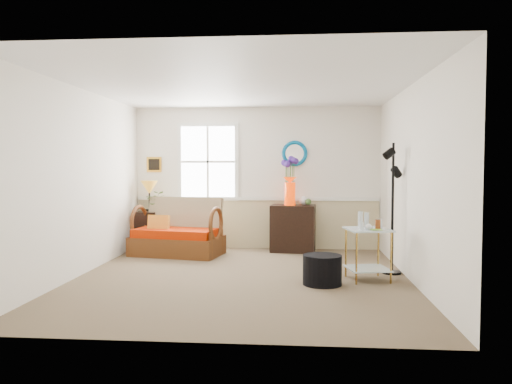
# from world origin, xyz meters

# --- Properties ---
(floor) EXTENTS (4.50, 5.00, 0.01)m
(floor) POSITION_xyz_m (0.00, 0.00, 0.00)
(floor) COLOR brown
(floor) RESTS_ON ground
(ceiling) EXTENTS (4.50, 5.00, 0.01)m
(ceiling) POSITION_xyz_m (0.00, 0.00, 2.60)
(ceiling) COLOR white
(ceiling) RESTS_ON walls
(walls) EXTENTS (4.51, 5.01, 2.60)m
(walls) POSITION_xyz_m (0.00, 0.00, 1.30)
(walls) COLOR white
(walls) RESTS_ON floor
(wainscot) EXTENTS (4.46, 0.02, 0.90)m
(wainscot) POSITION_xyz_m (0.00, 2.48, 0.45)
(wainscot) COLOR tan
(wainscot) RESTS_ON walls
(chair_rail) EXTENTS (4.46, 0.04, 0.06)m
(chair_rail) POSITION_xyz_m (0.00, 2.47, 0.92)
(chair_rail) COLOR white
(chair_rail) RESTS_ON walls
(window) EXTENTS (1.14, 0.06, 1.44)m
(window) POSITION_xyz_m (-0.90, 2.47, 1.60)
(window) COLOR white
(window) RESTS_ON walls
(picture) EXTENTS (0.28, 0.03, 0.28)m
(picture) POSITION_xyz_m (-1.92, 2.48, 1.55)
(picture) COLOR #AF771E
(picture) RESTS_ON walls
(mirror) EXTENTS (0.47, 0.07, 0.47)m
(mirror) POSITION_xyz_m (0.70, 2.48, 1.75)
(mirror) COLOR #0075AB
(mirror) RESTS_ON walls
(loveseat) EXTENTS (1.62, 1.11, 0.97)m
(loveseat) POSITION_xyz_m (-1.30, 1.67, 0.49)
(loveseat) COLOR brown
(loveseat) RESTS_ON floor
(throw_pillow) EXTENTS (0.37, 0.12, 0.37)m
(throw_pillow) POSITION_xyz_m (-1.61, 1.64, 0.50)
(throw_pillow) COLOR #D8590C
(throw_pillow) RESTS_ON loveseat
(lamp_stand) EXTENTS (0.41, 0.41, 0.69)m
(lamp_stand) POSITION_xyz_m (-1.97, 2.19, 0.35)
(lamp_stand) COLOR black
(lamp_stand) RESTS_ON floor
(table_lamp) EXTENTS (0.40, 0.40, 0.56)m
(table_lamp) POSITION_xyz_m (-1.94, 2.20, 0.97)
(table_lamp) COLOR #C68824
(table_lamp) RESTS_ON lamp_stand
(potted_plant) EXTENTS (0.42, 0.45, 0.29)m
(potted_plant) POSITION_xyz_m (-1.82, 2.20, 0.84)
(potted_plant) COLOR #42622C
(potted_plant) RESTS_ON lamp_stand
(cabinet) EXTENTS (0.82, 0.57, 0.83)m
(cabinet) POSITION_xyz_m (0.68, 2.18, 0.41)
(cabinet) COLOR black
(cabinet) RESTS_ON floor
(flower_vase) EXTENTS (0.32, 0.32, 0.84)m
(flower_vase) POSITION_xyz_m (0.62, 2.15, 1.25)
(flower_vase) COLOR red
(flower_vase) RESTS_ON cabinet
(side_table) EXTENTS (0.64, 0.64, 0.69)m
(side_table) POSITION_xyz_m (1.69, 0.02, 0.35)
(side_table) COLOR olive
(side_table) RESTS_ON floor
(tabletop_items) EXTENTS (0.40, 0.40, 0.22)m
(tabletop_items) POSITION_xyz_m (1.72, 0.02, 0.80)
(tabletop_items) COLOR silver
(tabletop_items) RESTS_ON side_table
(floor_lamp) EXTENTS (0.34, 0.34, 1.85)m
(floor_lamp) POSITION_xyz_m (2.09, 0.46, 0.92)
(floor_lamp) COLOR black
(floor_lamp) RESTS_ON floor
(ottoman) EXTENTS (0.50, 0.50, 0.38)m
(ottoman) POSITION_xyz_m (1.07, -0.29, 0.19)
(ottoman) COLOR black
(ottoman) RESTS_ON floor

